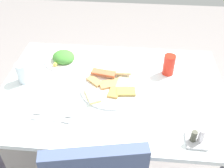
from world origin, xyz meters
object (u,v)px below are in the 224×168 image
(salad_plate_greens, at_px, (64,58))
(spoon, at_px, (50,120))
(pide_platter, at_px, (112,86))
(condiment_caddy, at_px, (197,139))
(dining_table, at_px, (112,99))
(drinking_glass, at_px, (23,73))
(fork, at_px, (52,114))
(paper_napkin, at_px, (52,118))
(soda_can, at_px, (169,65))

(salad_plate_greens, xyz_separation_m, spoon, (-0.05, 0.50, -0.02))
(pide_platter, xyz_separation_m, condiment_caddy, (-0.40, 0.33, 0.01))
(dining_table, height_order, spoon, spoon)
(pide_platter, relative_size, condiment_caddy, 3.83)
(dining_table, distance_m, salad_plate_greens, 0.41)
(salad_plate_greens, height_order, drinking_glass, drinking_glass)
(drinking_glass, bearing_deg, fork, 132.35)
(paper_napkin, height_order, condiment_caddy, condiment_caddy)
(dining_table, height_order, condiment_caddy, condiment_caddy)
(salad_plate_greens, relative_size, drinking_glass, 2.05)
(pide_platter, relative_size, paper_napkin, 2.83)
(soda_can, relative_size, spoon, 0.65)
(salad_plate_greens, distance_m, fork, 0.46)
(drinking_glass, relative_size, spoon, 0.61)
(soda_can, xyz_separation_m, paper_napkin, (0.58, 0.41, -0.06))
(salad_plate_greens, xyz_separation_m, soda_can, (-0.63, 0.07, 0.04))
(salad_plate_greens, distance_m, spoon, 0.50)
(soda_can, xyz_separation_m, spoon, (0.58, 0.43, -0.06))
(spoon, bearing_deg, condiment_caddy, 176.41)
(dining_table, relative_size, fork, 6.15)
(pide_platter, relative_size, salad_plate_greens, 1.48)
(paper_napkin, bearing_deg, dining_table, -137.95)
(dining_table, bearing_deg, salad_plate_greens, -35.52)
(drinking_glass, distance_m, spoon, 0.36)
(drinking_glass, relative_size, fork, 0.58)
(condiment_caddy, bearing_deg, fork, -8.61)
(pide_platter, xyz_separation_m, paper_napkin, (0.27, 0.25, -0.01))
(drinking_glass, bearing_deg, spoon, 128.49)
(paper_napkin, height_order, fork, fork)
(pide_platter, height_order, condiment_caddy, condiment_caddy)
(pide_platter, distance_m, salad_plate_greens, 0.39)
(drinking_glass, distance_m, fork, 0.34)
(spoon, bearing_deg, soda_can, -141.78)
(condiment_caddy, bearing_deg, dining_table, -39.49)
(salad_plate_greens, relative_size, soda_can, 1.93)
(pide_platter, xyz_separation_m, spoon, (0.27, 0.27, -0.01))
(fork, height_order, condiment_caddy, condiment_caddy)
(dining_table, bearing_deg, condiment_caddy, 140.51)
(soda_can, relative_size, paper_napkin, 0.99)
(pide_platter, xyz_separation_m, drinking_glass, (0.49, -0.01, 0.05))
(drinking_glass, height_order, fork, drinking_glass)
(paper_napkin, bearing_deg, condiment_caddy, 172.90)
(soda_can, xyz_separation_m, condiment_caddy, (-0.09, 0.49, -0.04))
(salad_plate_greens, bearing_deg, soda_can, 173.87)
(fork, bearing_deg, pide_platter, -136.89)
(pide_platter, distance_m, drinking_glass, 0.49)
(dining_table, height_order, fork, fork)
(dining_table, xyz_separation_m, pide_platter, (0.00, -0.00, 0.09))
(pide_platter, bearing_deg, paper_napkin, 43.08)
(salad_plate_greens, bearing_deg, spoon, 95.93)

